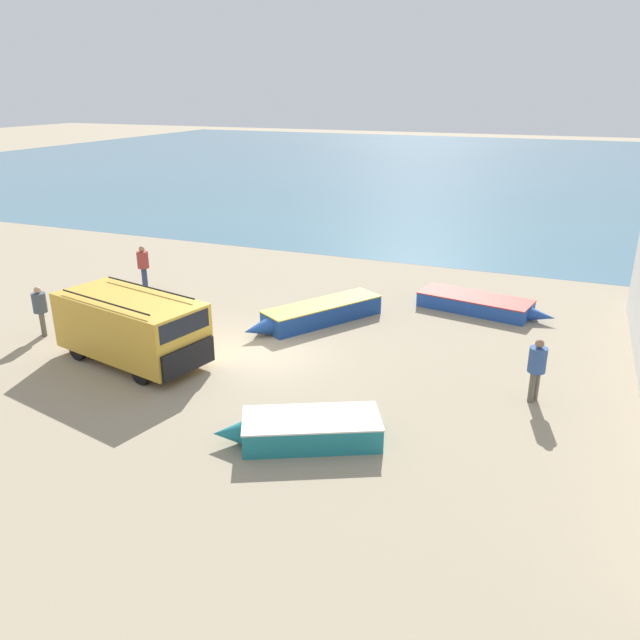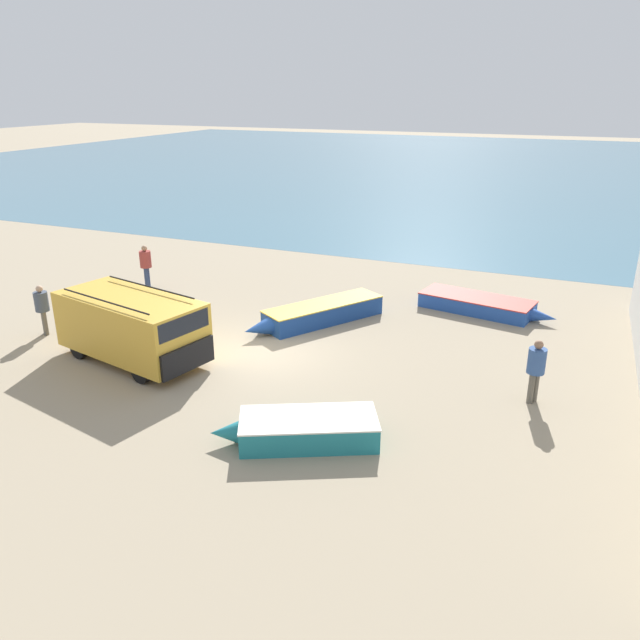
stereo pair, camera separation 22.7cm
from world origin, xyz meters
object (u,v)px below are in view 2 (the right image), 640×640
object	(u,v)px
fisherman_3	(146,263)
fishing_rowboat_1	(318,314)
parked_van	(132,325)
fishing_rowboat_2	(303,429)
fisherman_1	(536,366)
fishing_rowboat_0	(480,304)
fisherman_0	(42,305)

from	to	relation	value
fisherman_3	fishing_rowboat_1	bearing A→B (deg)	154.03
parked_van	fishing_rowboat_2	xyz separation A→B (m)	(6.64, -2.28, -0.80)
fisherman_1	fisherman_3	size ratio (longest dim) A/B	0.99
fisherman_1	fishing_rowboat_0	bearing A→B (deg)	-37.50
fisherman_1	fishing_rowboat_1	bearing A→B (deg)	8.93
fishing_rowboat_2	fishing_rowboat_1	bearing A→B (deg)	-96.02
fishing_rowboat_1	fisherman_0	distance (m)	9.25
fisherman_1	fisherman_3	world-z (taller)	fisherman_3
fishing_rowboat_0	fisherman_3	bearing A→B (deg)	-159.20
fisherman_3	fishing_rowboat_2	bearing A→B (deg)	123.69
parked_van	fishing_rowboat_1	bearing A→B (deg)	65.29
fishing_rowboat_1	fisherman_3	size ratio (longest dim) A/B	2.88
fishing_rowboat_1	parked_van	bearing A→B (deg)	-5.79
fisherman_1	fisherman_3	distance (m)	16.24
parked_van	fisherman_1	distance (m)	11.57
fishing_rowboat_2	parked_van	bearing A→B (deg)	-45.39
fisherman_3	fishing_rowboat_0	bearing A→B (deg)	171.49
parked_van	fishing_rowboat_1	distance (m)	6.46
parked_van	fisherman_0	size ratio (longest dim) A/B	3.00
fishing_rowboat_0	fisherman_3	xyz separation A→B (m)	(-13.21, -2.34, 0.78)
fishing_rowboat_0	fishing_rowboat_1	size ratio (longest dim) A/B	0.99
fishing_rowboat_0	fishing_rowboat_1	distance (m)	6.10
fishing_rowboat_1	fisherman_3	world-z (taller)	fisherman_3
fishing_rowboat_1	fisherman_1	size ratio (longest dim) A/B	2.90
fisherman_0	fisherman_3	size ratio (longest dim) A/B	0.96
fishing_rowboat_0	fishing_rowboat_2	world-z (taller)	fishing_rowboat_2
fishing_rowboat_0	fisherman_0	distance (m)	15.34
parked_van	fishing_rowboat_1	xyz separation A→B (m)	(3.89, 5.09, -0.78)
fisherman_0	fisherman_3	distance (m)	5.62
fisherman_0	fisherman_3	xyz separation A→B (m)	(-0.12, 5.62, 0.04)
fishing_rowboat_0	fisherman_1	size ratio (longest dim) A/B	2.87
parked_van	fisherman_3	xyz separation A→B (m)	(-4.24, 6.15, -0.06)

